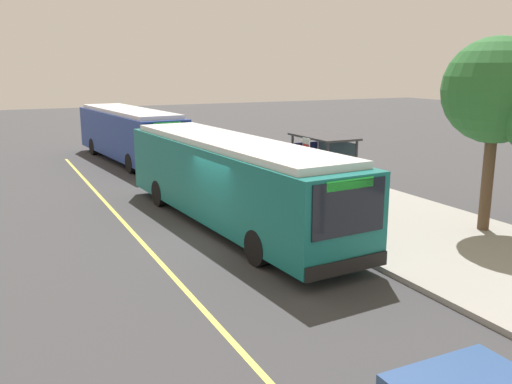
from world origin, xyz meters
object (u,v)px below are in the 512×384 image
object	(u,v)px
transit_bus_main	(230,178)
pedestrian_commuter	(277,177)
waiting_bench	(321,184)
transit_bus_second	(129,133)
route_sign_post	(306,167)

from	to	relation	value
transit_bus_main	pedestrian_commuter	size ratio (longest dim) A/B	7.45
transit_bus_main	waiting_bench	size ratio (longest dim) A/B	7.86
transit_bus_second	pedestrian_commuter	world-z (taller)	transit_bus_second
transit_bus_main	transit_bus_second	world-z (taller)	same
route_sign_post	waiting_bench	bearing A→B (deg)	138.58
transit_bus_second	waiting_bench	distance (m)	13.47
transit_bus_second	route_sign_post	bearing A→B (deg)	9.08
waiting_bench	pedestrian_commuter	size ratio (longest dim) A/B	0.95
route_sign_post	pedestrian_commuter	size ratio (longest dim) A/B	1.66
transit_bus_main	waiting_bench	bearing A→B (deg)	110.77
waiting_bench	pedestrian_commuter	bearing A→B (deg)	-85.55
transit_bus_main	transit_bus_second	bearing A→B (deg)	179.91
pedestrian_commuter	route_sign_post	bearing A→B (deg)	-5.05
waiting_bench	route_sign_post	bearing A→B (deg)	-41.42
waiting_bench	pedestrian_commuter	xyz separation A→B (m)	(0.16, -2.11, 0.48)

